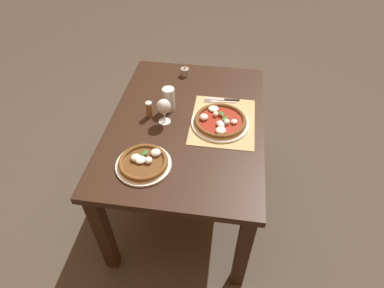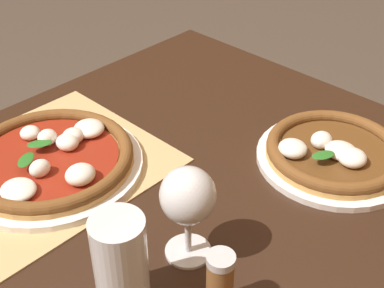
# 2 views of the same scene
# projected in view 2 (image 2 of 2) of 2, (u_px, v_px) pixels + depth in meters

# --- Properties ---
(dining_table) EXTENTS (1.24, 0.88, 0.74)m
(dining_table) POSITION_uv_depth(u_px,v_px,m) (126.00, 267.00, 0.92)
(dining_table) COLOR black
(dining_table) RESTS_ON ground
(paper_placemat) EXTENTS (0.45, 0.36, 0.00)m
(paper_placemat) POSITION_uv_depth(u_px,v_px,m) (34.00, 172.00, 0.95)
(paper_placemat) COLOR tan
(paper_placemat) RESTS_ON dining_table
(pizza_near) EXTENTS (0.33, 0.33, 0.05)m
(pizza_near) POSITION_uv_depth(u_px,v_px,m) (48.00, 160.00, 0.95)
(pizza_near) COLOR white
(pizza_near) RESTS_ON paper_placemat
(pizza_far) EXTENTS (0.28, 0.28, 0.05)m
(pizza_far) POSITION_uv_depth(u_px,v_px,m) (334.00, 153.00, 0.97)
(pizza_far) COLOR white
(pizza_far) RESTS_ON dining_table
(wine_glass) EXTENTS (0.08, 0.08, 0.16)m
(wine_glass) POSITION_uv_depth(u_px,v_px,m) (188.00, 199.00, 0.74)
(wine_glass) COLOR silver
(wine_glass) RESTS_ON dining_table
(pint_glass) EXTENTS (0.07, 0.07, 0.15)m
(pint_glass) POSITION_uv_depth(u_px,v_px,m) (121.00, 265.00, 0.69)
(pint_glass) COLOR silver
(pint_glass) RESTS_ON dining_table
(pepper_shaker) EXTENTS (0.04, 0.04, 0.10)m
(pepper_shaker) POSITION_uv_depth(u_px,v_px,m) (220.00, 282.00, 0.69)
(pepper_shaker) COLOR brown
(pepper_shaker) RESTS_ON dining_table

